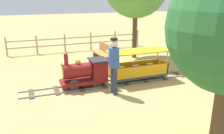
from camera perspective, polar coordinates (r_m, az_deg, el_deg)
name	(u,v)px	position (r m, az deg, el deg)	size (l,w,h in m)	color
ground_plane	(115,83)	(7.52, 0.64, -3.94)	(60.00, 60.00, 0.00)	#A38C51
track	(113,83)	(7.49, 0.18, -3.88)	(0.69, 5.70, 0.04)	gray
locomotive	(86,72)	(7.09, -6.39, -1.20)	(0.65, 1.45, 1.06)	maroon
passenger_car	(138,68)	(7.70, 6.45, -0.17)	(0.75, 2.00, 0.97)	#3F3F3F
conductor_person	(114,62)	(6.41, 0.48, 1.32)	(0.30, 0.30, 1.62)	#282D47
park_bench	(103,54)	(9.57, -2.19, 3.30)	(1.33, 0.52, 0.82)	olive
fence_section	(78,41)	(11.95, -8.33, 6.26)	(0.08, 6.78, 0.90)	tan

